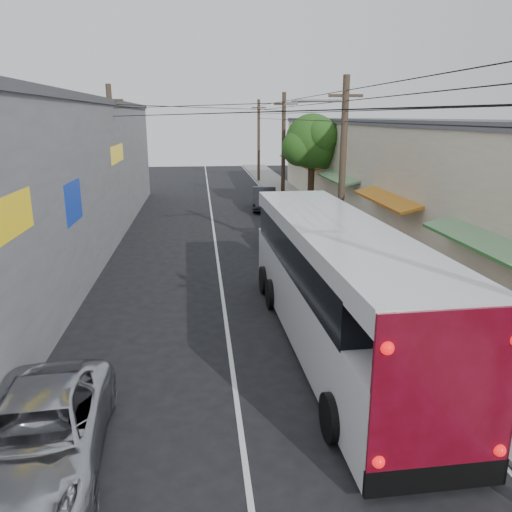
{
  "coord_description": "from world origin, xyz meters",
  "views": [
    {
      "loc": [
        -0.69,
        -7.38,
        6.41
      ],
      "look_at": [
        1.08,
        8.46,
        1.93
      ],
      "focal_mm": 35.0,
      "sensor_mm": 36.0,
      "label": 1
    }
  ],
  "objects": [
    {
      "name": "ground",
      "position": [
        0.0,
        0.0,
        0.0
      ],
      "size": [
        120.0,
        120.0,
        0.0
      ],
      "primitive_type": "plane",
      "color": "black",
      "rests_on": "ground"
    },
    {
      "name": "sidewalk",
      "position": [
        6.5,
        20.0,
        0.06
      ],
      "size": [
        3.0,
        80.0,
        0.12
      ],
      "primitive_type": "cube",
      "color": "slate",
      "rests_on": "ground"
    },
    {
      "name": "building_right",
      "position": [
        10.99,
        22.0,
        3.15
      ],
      "size": [
        7.09,
        40.0,
        6.25
      ],
      "color": "beige",
      "rests_on": "ground"
    },
    {
      "name": "building_left",
      "position": [
        -8.5,
        18.0,
        3.65
      ],
      "size": [
        7.2,
        36.0,
        7.25
      ],
      "color": "gray",
      "rests_on": "ground"
    },
    {
      "name": "utility_poles",
      "position": [
        3.13,
        20.33,
        4.13
      ],
      "size": [
        11.8,
        45.28,
        8.0
      ],
      "color": "#473828",
      "rests_on": "ground"
    },
    {
      "name": "street_tree",
      "position": [
        6.87,
        26.02,
        4.67
      ],
      "size": [
        4.4,
        4.0,
        6.6
      ],
      "color": "#3F2B19",
      "rests_on": "ground"
    },
    {
      "name": "coach_bus",
      "position": [
        3.0,
        5.68,
        1.86
      ],
      "size": [
        3.14,
        12.54,
        3.59
      ],
      "rotation": [
        0.0,
        0.0,
        0.03
      ],
      "color": "silver",
      "rests_on": "ground"
    },
    {
      "name": "jeepney",
      "position": [
        -3.8,
        1.0,
        0.71
      ],
      "size": [
        2.69,
        5.26,
        1.42
      ],
      "primitive_type": "imported",
      "rotation": [
        0.0,
        0.0,
        0.07
      ],
      "color": "silver",
      "rests_on": "ground"
    },
    {
      "name": "parked_suv",
      "position": [
        3.8,
        15.25,
        0.9
      ],
      "size": [
        3.08,
        6.41,
        1.8
      ],
      "primitive_type": "imported",
      "rotation": [
        0.0,
        0.0,
        0.09
      ],
      "color": "#A7A8AF",
      "rests_on": "ground"
    },
    {
      "name": "parked_car_mid",
      "position": [
        4.6,
        20.0,
        0.69
      ],
      "size": [
        1.91,
        4.13,
        1.37
      ],
      "primitive_type": "imported",
      "rotation": [
        0.0,
        0.0,
        -0.07
      ],
      "color": "#28282E",
      "rests_on": "ground"
    },
    {
      "name": "parked_car_far",
      "position": [
        3.8,
        27.57,
        0.77
      ],
      "size": [
        2.12,
        4.79,
        1.53
      ],
      "primitive_type": "imported",
      "rotation": [
        0.0,
        0.0,
        -0.11
      ],
      "color": "black",
      "rests_on": "ground"
    },
    {
      "name": "pedestrian_near",
      "position": [
        7.15,
        13.28,
        0.94
      ],
      "size": [
        0.63,
        0.44,
        1.64
      ],
      "primitive_type": "imported",
      "rotation": [
        0.0,
        0.0,
        3.22
      ],
      "color": "pink",
      "rests_on": "sidewalk"
    },
    {
      "name": "pedestrian_far",
      "position": [
        7.6,
        17.1,
        0.84
      ],
      "size": [
        0.84,
        0.75,
        1.43
      ],
      "primitive_type": "imported",
      "rotation": [
        0.0,
        0.0,
        2.78
      ],
      "color": "#8398BF",
      "rests_on": "sidewalk"
    }
  ]
}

